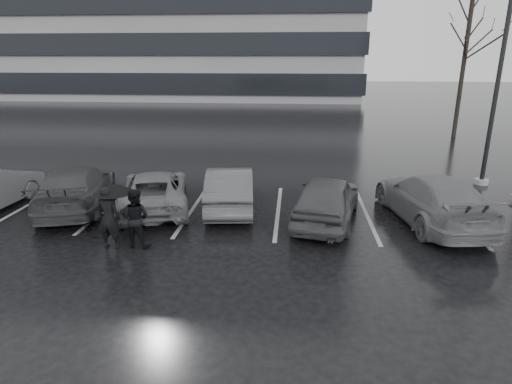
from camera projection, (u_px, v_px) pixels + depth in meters
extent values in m
plane|color=black|center=(252.00, 242.00, 11.49)|extent=(160.00, 160.00, 0.00)
cube|color=black|center=(126.00, 78.00, 58.31)|extent=(60.60, 25.60, 2.20)
cube|color=black|center=(123.00, 47.00, 57.09)|extent=(60.60, 25.60, 2.20)
cube|color=black|center=(120.00, 15.00, 55.88)|extent=(60.60, 25.60, 2.20)
imported|color=black|center=(327.00, 199.00, 12.78)|extent=(2.51, 4.40, 1.41)
imported|color=#2D2D2F|center=(230.00, 188.00, 13.91)|extent=(1.92, 4.28, 1.37)
imported|color=#4B4A4D|center=(155.00, 190.00, 13.88)|extent=(3.17, 4.86, 1.24)
imported|color=black|center=(76.00, 187.00, 13.93)|extent=(3.16, 5.17, 1.40)
imported|color=#4B4A4D|center=(432.00, 199.00, 12.73)|extent=(2.82, 5.25, 1.45)
imported|color=black|center=(109.00, 218.00, 10.91)|extent=(0.63, 0.43, 1.67)
imported|color=black|center=(135.00, 218.00, 11.02)|extent=(0.85, 0.70, 1.57)
cylinder|color=black|center=(117.00, 219.00, 11.12)|extent=(0.02, 0.02, 1.48)
cone|color=black|center=(113.00, 188.00, 10.87)|extent=(1.02, 1.02, 0.26)
sphere|color=black|center=(113.00, 183.00, 10.83)|extent=(0.05, 0.05, 0.05)
cylinder|color=gray|center=(481.00, 182.00, 16.68)|extent=(0.51, 0.51, 0.21)
cylinder|color=black|center=(501.00, 60.00, 15.31)|extent=(0.16, 0.16, 9.26)
cube|color=#A1A1A3|center=(31.00, 203.00, 14.52)|extent=(0.12, 5.00, 0.00)
cube|color=#A1A1A3|center=(111.00, 206.00, 14.28)|extent=(0.12, 5.00, 0.00)
cube|color=#A1A1A3|center=(193.00, 208.00, 14.05)|extent=(0.12, 5.00, 0.00)
cube|color=#A1A1A3|center=(278.00, 211.00, 13.81)|extent=(0.12, 5.00, 0.00)
cube|color=#A1A1A3|center=(366.00, 214.00, 13.58)|extent=(0.12, 5.00, 0.00)
cube|color=#A1A1A3|center=(457.00, 216.00, 13.34)|extent=(0.12, 5.00, 0.00)
cylinder|color=black|center=(463.00, 66.00, 25.42)|extent=(0.26, 0.26, 8.50)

